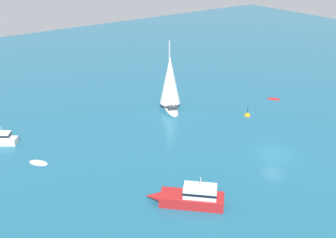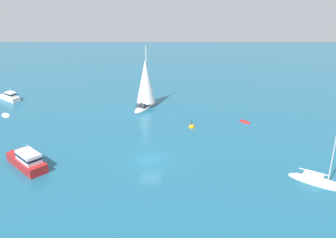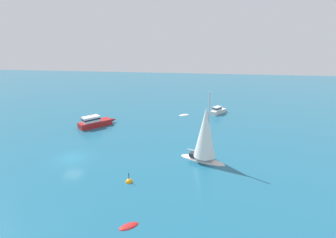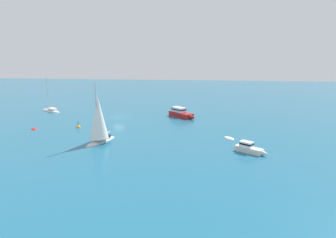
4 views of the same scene
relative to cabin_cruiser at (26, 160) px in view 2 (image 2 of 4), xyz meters
The scene contains 8 objects.
ground_plane 14.01m from the cabin_cruiser, 96.66° to the left, with size 160.00×160.00×0.00m, color #1E607F.
cabin_cruiser is the anchor object (origin of this frame).
dinghy 18.48m from the cabin_cruiser, 150.11° to the right, with size 2.56×2.23×0.33m.
sailboat 32.18m from the cabin_cruiser, 83.97° to the left, with size 5.14×6.67×9.14m.
sailboat_1 23.93m from the cabin_cruiser, 148.87° to the left, with size 6.90×4.40×10.31m.
powerboat 25.95m from the cabin_cruiser, 153.69° to the right, with size 3.97×4.81×2.34m.
tender 30.50m from the cabin_cruiser, 116.15° to the left, with size 2.14×1.98×0.33m.
channel_buoy 22.50m from the cabin_cruiser, 120.52° to the left, with size 0.87×0.87×1.70m.
Camera 2 is at (37.88, 2.32, 20.34)m, focal length 38.82 mm.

